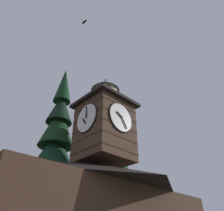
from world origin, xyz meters
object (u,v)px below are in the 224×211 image
Objects in this scene: clock_tower at (105,124)px; flying_bird_high at (84,22)px; pine_tree_behind at (53,167)px; pine_tree_aside at (115,192)px; moon at (44,176)px.

flying_bird_high reaches higher than clock_tower.
flying_bird_high is at bearing 68.50° from pine_tree_behind.
pine_tree_behind reaches higher than flying_bird_high.
flying_bird_high is (4.27, 2.05, 7.18)m from clock_tower.
pine_tree_behind is 1.08× the size of pine_tree_aside.
clock_tower is 8.60m from flying_bird_high.
moon is 3.61× the size of flying_bird_high.
pine_tree_aside is at bearing -139.62° from clock_tower.
pine_tree_aside is (-8.10, -0.80, -0.77)m from pine_tree_behind.
pine_tree_behind is at bearing 63.71° from moon.
moon reaches higher than pine_tree_aside.
clock_tower is 0.43× the size of pine_tree_behind.
flying_bird_high reaches higher than pine_tree_aside.
clock_tower is 15.40× the size of flying_bird_high.
pine_tree_behind is 8.18m from pine_tree_aside.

